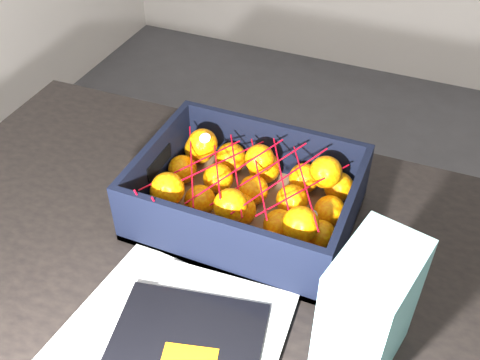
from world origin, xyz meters
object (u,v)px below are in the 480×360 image
at_px(table, 218,311).
at_px(produce_crate, 247,201).
at_px(magazine_stack, 171,354).
at_px(retail_carton, 368,310).

bearing_deg(table, produce_crate, 91.77).
distance_m(magazine_stack, retail_carton, 0.27).
height_order(produce_crate, retail_carton, retail_carton).
xyz_separation_m(table, retail_carton, (0.24, -0.05, 0.20)).
relative_size(magazine_stack, retail_carton, 1.79).
height_order(table, magazine_stack, magazine_stack).
bearing_deg(retail_carton, magazine_stack, -142.67).
distance_m(produce_crate, retail_carton, 0.32).
relative_size(magazine_stack, produce_crate, 0.98).
distance_m(table, produce_crate, 0.19).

